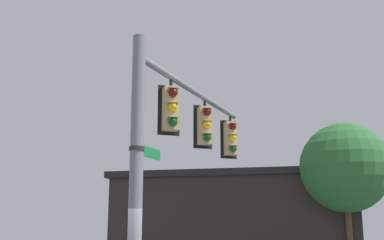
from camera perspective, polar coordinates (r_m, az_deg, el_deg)
signal_pole at (r=9.98m, az=-6.50°, el=-6.91°), size 0.28×0.28×6.14m
mast_arm at (r=13.17m, az=0.50°, el=3.15°), size 4.29×4.60×0.16m
traffic_light_nearest_pole at (r=11.61m, az=-2.45°, el=1.37°), size 0.54×0.49×1.31m
traffic_light_mid_inner at (r=13.49m, az=1.53°, el=-0.63°), size 0.54×0.49×1.31m
traffic_light_mid_outer at (r=15.44m, az=4.52°, el=-2.12°), size 0.54×0.49×1.31m
street_name_sign at (r=10.27m, az=-5.73°, el=-3.53°), size 0.86×0.91×0.22m
storefront_building at (r=24.72m, az=5.35°, el=-11.91°), size 13.19×11.82×4.73m
tree_by_storefront at (r=21.23m, az=17.31°, el=-5.30°), size 3.70×3.70×6.45m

